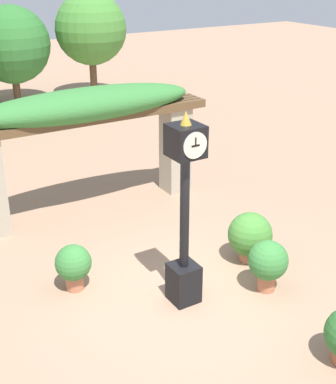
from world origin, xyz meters
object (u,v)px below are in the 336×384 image
object	(u,v)px
potted_plant_near_left	(268,262)
potted_plant_far_left	(73,265)
pedestal_clock	(185,217)
potted_plant_far_right	(250,235)

from	to	relation	value
potted_plant_near_left	potted_plant_far_left	distance (m)	3.30
potted_plant_far_left	potted_plant_near_left	bearing A→B (deg)	-31.56
potted_plant_far_left	pedestal_clock	bearing A→B (deg)	-41.01
potted_plant_near_left	potted_plant_far_right	xyz separation A→B (m)	(0.36, 0.91, -0.01)
potted_plant_near_left	pedestal_clock	bearing A→B (deg)	160.70
potted_plant_far_left	potted_plant_far_right	xyz separation A→B (m)	(3.17, -0.82, 0.05)
potted_plant_near_left	potted_plant_far_right	distance (m)	0.98
potted_plant_near_left	potted_plant_far_left	bearing A→B (deg)	148.44
potted_plant_near_left	potted_plant_far_left	size ratio (longest dim) A/B	1.11
potted_plant_near_left	potted_plant_far_left	world-z (taller)	potted_plant_near_left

